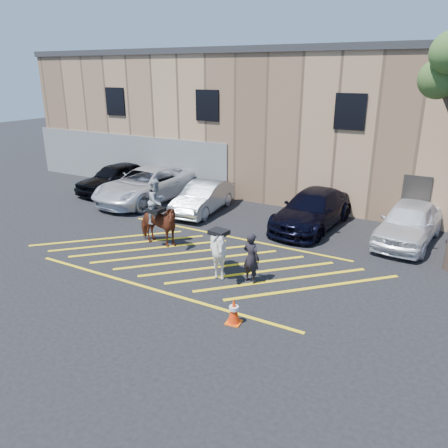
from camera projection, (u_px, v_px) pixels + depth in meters
The scene contains 12 objects.
ground at pixel (203, 257), 15.43m from camera, with size 90.00×90.00×0.00m, color black.
car_black_suv at pixel (116, 178), 23.47m from camera, with size 1.84×4.58×1.56m, color black.
car_white_pickup at pixel (147, 185), 21.84m from camera, with size 2.73×5.91×1.64m, color silver.
car_silver_sedan at pixel (203, 197), 20.15m from camera, with size 1.46×4.18×1.38m, color #949CA1.
car_blue_suv at pixel (313, 209), 18.19m from camera, with size 2.11×5.18×1.50m, color black.
car_white_suv at pixel (409, 222), 16.54m from camera, with size 1.86×4.61×1.57m, color white.
handler at pixel (251, 258), 13.36m from camera, with size 0.59×0.39×1.61m, color black.
warehouse at pixel (317, 120), 24.09m from camera, with size 32.42×10.20×7.30m.
hatching_zone at pixel (198, 260), 15.18m from camera, with size 12.60×5.12×0.01m.
mounted_bay at pixel (157, 219), 16.16m from camera, with size 1.94×0.91×2.54m.
saddled_white at pixel (219, 252), 13.72m from camera, with size 1.56×1.70×1.68m.
traffic_cone at pixel (234, 311), 11.27m from camera, with size 0.42×0.42×0.73m.
Camera 1 is at (7.59, -11.99, 6.23)m, focal length 35.00 mm.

